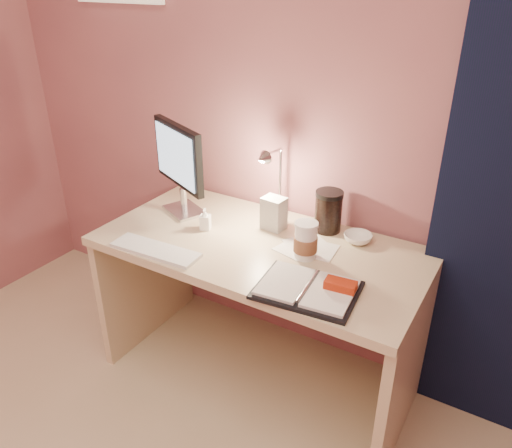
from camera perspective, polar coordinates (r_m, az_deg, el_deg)
The scene contains 14 objects.
desk at distance 2.29m, azimuth 1.36°, elevation -6.43°, with size 1.40×0.70×0.73m.
monitor at distance 2.33m, azimuth -8.60°, elevation 7.13°, with size 0.38×0.21×0.43m.
keyboard at distance 2.10m, azimuth -11.43°, elevation -2.94°, with size 0.39×0.12×0.02m, color white.
planner at distance 1.82m, azimuth 6.19°, elevation -7.36°, with size 0.38×0.30×0.06m.
paper_a at distance 2.09m, azimuth 7.04°, elevation -2.95°, with size 0.15×0.15×0.00m, color white.
paper_b at distance 2.09m, azimuth 4.57°, elevation -2.84°, with size 0.14×0.14×0.00m, color white.
paper_c at distance 2.12m, azimuth 5.94°, elevation -2.40°, with size 0.17×0.17×0.00m, color white.
coffee_cup at distance 2.00m, azimuth 5.70°, elevation -1.97°, with size 0.10×0.10×0.16m.
clear_cup at distance 2.22m, azimuth 2.32°, elevation 0.85°, with size 0.07×0.07×0.12m, color white.
bowl at distance 2.17m, azimuth 11.57°, elevation -1.59°, with size 0.12×0.12×0.04m, color white.
lotion_bottle at distance 2.23m, azimuth -5.83°, elevation 0.58°, with size 0.05×0.05×0.10m, color white.
dark_jar at distance 2.22m, azimuth 8.25°, elevation 1.23°, with size 0.12×0.12×0.17m, color black.
product_box at distance 2.22m, azimuth 2.04°, elevation 1.24°, with size 0.10×0.08×0.15m, color silver.
desk_lamp at distance 2.23m, azimuth 1.94°, elevation 5.36°, with size 0.09×0.21×0.35m.
Camera 1 is at (0.94, -0.21, 1.77)m, focal length 35.00 mm.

